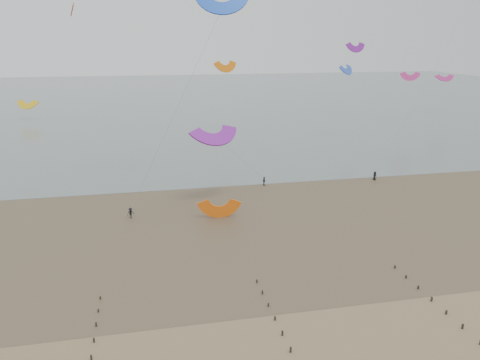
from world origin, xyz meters
name	(u,v)px	position (x,y,z in m)	size (l,w,h in m)	color
ground	(246,350)	(0.00, 0.00, 0.00)	(500.00, 500.00, 0.00)	brown
sea_and_shore	(175,220)	(-4.08, 34.40, 0.01)	(500.00, 665.00, 0.03)	#475654
kitesurfers	(353,174)	(33.92, 50.23, 0.89)	(134.38, 26.59, 1.82)	black
grounded_kite	(219,217)	(3.08, 33.95, 0.00)	(5.91, 3.10, 4.50)	orange
kites_airborne	(77,63)	(-22.76, 84.24, 22.25)	(228.79, 120.00, 43.92)	blue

